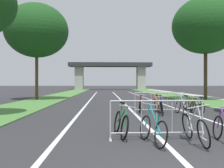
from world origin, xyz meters
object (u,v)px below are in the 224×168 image
Objects in this scene: bicycle_red_1 at (140,105)px; crowd_barrier_nearest at (157,120)px; tree_left_oak_near at (37,31)px; bicycle_yellow_2 at (190,105)px; crowd_barrier_second at (160,103)px; bicycle_black_5 at (198,107)px; bicycle_white_7 at (194,128)px; bicycle_teal_0 at (153,129)px; bicycle_silver_4 at (182,107)px; bicycle_green_6 at (121,123)px; bicycle_blue_3 at (162,107)px; bicycle_orange_8 at (157,105)px; tree_right_pine_far at (206,26)px.

crowd_barrier_nearest is at bearing 91.98° from bicycle_red_1.
tree_left_oak_near reaches higher than bicycle_yellow_2.
crowd_barrier_second is 1.52× the size of bicycle_black_5.
crowd_barrier_nearest is 1.00× the size of crowd_barrier_second.
tree_left_oak_near is at bearing 130.75° from crowd_barrier_second.
crowd_barrier_second is 1.77m from bicycle_yellow_2.
bicycle_white_7 is (-0.55, -6.30, -0.14)m from crowd_barrier_second.
bicycle_teal_0 reaches higher than bicycle_silver_4.
bicycle_green_6 is at bearing -27.02° from bicycle_white_7.
bicycle_teal_0 is 0.98× the size of bicycle_blue_3.
bicycle_yellow_2 is 0.98× the size of bicycle_blue_3.
bicycle_black_5 is at bearing 166.90° from bicycle_red_1.
tree_left_oak_near is at bearing 101.36° from bicycle_teal_0.
crowd_barrier_second is 1.59× the size of bicycle_teal_0.
bicycle_red_1 is 0.91m from bicycle_orange_8.
bicycle_red_1 is at bearing -128.16° from tree_right_pine_far.
tree_left_oak_near is 5.24× the size of bicycle_red_1.
crowd_barrier_nearest is 1.03m from bicycle_green_6.
crowd_barrier_second is at bearing -121.22° from bicycle_green_6.
bicycle_yellow_2 is 0.95× the size of bicycle_black_5.
crowd_barrier_nearest is at bearing -116.49° from tree_right_pine_far.
tree_right_pine_far is 13.53m from bicycle_blue_3.
bicycle_blue_3 is at bearing -93.31° from crowd_barrier_second.
bicycle_teal_0 is at bearing -118.77° from bicycle_silver_4.
bicycle_teal_0 is at bearing -120.38° from bicycle_black_5.
bicycle_teal_0 is 0.97× the size of bicycle_red_1.
crowd_barrier_nearest reaches higher than bicycle_black_5.
tree_left_oak_near is 19.06m from bicycle_teal_0.
tree_right_pine_far is 5.74× the size of bicycle_teal_0.
bicycle_orange_8 is (0.91, 0.02, 0.01)m from bicycle_red_1.
bicycle_yellow_2 is 0.92× the size of bicycle_orange_8.
bicycle_orange_8 is (1.57, 6.73, 0.01)m from bicycle_teal_0.
crowd_barrier_nearest is 6.15m from bicycle_black_5.
bicycle_red_1 is 0.94× the size of bicycle_white_7.
bicycle_red_1 is at bearing 10.25° from bicycle_yellow_2.
bicycle_orange_8 is (-1.74, 0.95, 0.04)m from bicycle_black_5.
bicycle_yellow_2 is at bearing -109.30° from bicycle_white_7.
crowd_barrier_second reaches higher than bicycle_yellow_2.
bicycle_red_1 is 0.95× the size of bicycle_orange_8.
bicycle_blue_3 is at bearing 75.59° from crowd_barrier_nearest.
bicycle_blue_3 is (-6.34, -10.16, -6.30)m from tree_right_pine_far.
bicycle_black_5 is at bearing -26.57° from bicycle_orange_8.
bicycle_orange_8 is at bearing 150.97° from bicycle_black_5.
tree_right_pine_far is at bearing 57.42° from bicycle_orange_8.
bicycle_red_1 is (0.46, 6.23, -0.15)m from crowd_barrier_nearest.
bicycle_orange_8 is at bearing 64.52° from bicycle_teal_0.
crowd_barrier_second reaches higher than bicycle_teal_0.
bicycle_blue_3 is at bearing -121.96° from tree_right_pine_far.
bicycle_orange_8 is (8.85, -9.88, -5.86)m from tree_left_oak_near.
bicycle_white_7 is (-2.25, -6.75, 0.04)m from bicycle_yellow_2.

